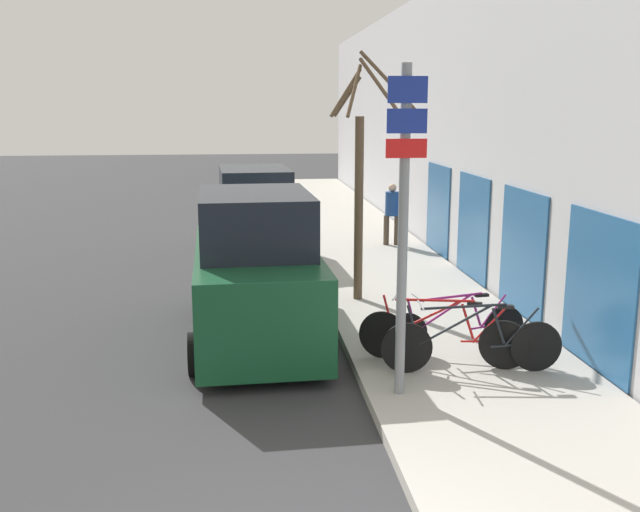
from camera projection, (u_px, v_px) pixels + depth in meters
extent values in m
plane|color=#333335|center=(265.00, 268.00, 16.34)|extent=(80.00, 80.00, 0.00)
cube|color=#ADA89E|center=(357.00, 241.00, 19.33)|extent=(3.20, 32.00, 0.15)
cube|color=#BCBCC1|center=(424.00, 122.00, 18.86)|extent=(0.20, 32.00, 6.50)
cube|color=#26598C|center=(598.00, 292.00, 9.54)|extent=(0.03, 1.88, 2.12)
cube|color=#26598C|center=(522.00, 253.00, 12.11)|extent=(0.03, 1.88, 2.12)
cube|color=#26598C|center=(473.00, 227.00, 14.68)|extent=(0.03, 1.88, 2.12)
cube|color=#26598C|center=(438.00, 209.00, 17.25)|extent=(0.03, 1.88, 2.12)
cylinder|color=gray|center=(403.00, 235.00, 8.47)|extent=(0.12, 0.12, 3.98)
cube|color=navy|center=(408.00, 90.00, 8.06)|extent=(0.46, 0.02, 0.30)
cube|color=navy|center=(407.00, 121.00, 8.13)|extent=(0.47, 0.02, 0.28)
cube|color=red|center=(406.00, 148.00, 8.19)|extent=(0.48, 0.02, 0.22)
cylinder|color=black|center=(407.00, 348.00, 9.48)|extent=(0.69, 0.09, 0.69)
cylinder|color=black|center=(536.00, 347.00, 9.53)|extent=(0.69, 0.09, 0.69)
cylinder|color=black|center=(456.00, 324.00, 9.43)|extent=(0.98, 0.11, 0.57)
cylinder|color=black|center=(464.00, 307.00, 9.38)|extent=(1.13, 0.12, 0.09)
cylinder|color=black|center=(498.00, 326.00, 9.45)|extent=(0.21, 0.05, 0.50)
cylinder|color=black|center=(514.00, 345.00, 9.52)|extent=(0.61, 0.08, 0.08)
cylinder|color=black|center=(521.00, 328.00, 9.47)|extent=(0.46, 0.06, 0.56)
cylinder|color=black|center=(414.00, 327.00, 9.42)|extent=(0.21, 0.05, 0.60)
cube|color=black|center=(506.00, 307.00, 9.40)|extent=(0.21, 0.10, 0.04)
cylinder|color=#99999E|center=(421.00, 305.00, 9.36)|extent=(0.06, 0.44, 0.02)
cylinder|color=black|center=(383.00, 335.00, 10.03)|extent=(0.65, 0.28, 0.68)
cylinder|color=black|center=(504.00, 345.00, 9.61)|extent=(0.65, 0.28, 0.68)
cylinder|color=red|center=(428.00, 317.00, 9.81)|extent=(0.88, 0.37, 0.56)
cylinder|color=red|center=(435.00, 300.00, 9.74)|extent=(1.02, 0.43, 0.09)
cylinder|color=red|center=(468.00, 321.00, 9.67)|extent=(0.20, 0.11, 0.49)
cylinder|color=red|center=(482.00, 341.00, 9.68)|extent=(0.55, 0.24, 0.08)
cylinder|color=red|center=(489.00, 325.00, 9.61)|extent=(0.42, 0.19, 0.55)
cylinder|color=red|center=(389.00, 316.00, 9.95)|extent=(0.20, 0.10, 0.59)
cube|color=black|center=(475.00, 304.00, 9.60)|extent=(0.22, 0.15, 0.04)
cylinder|color=#99999E|center=(395.00, 296.00, 9.87)|extent=(0.18, 0.42, 0.02)
cylinder|color=black|center=(407.00, 334.00, 10.16)|extent=(0.62, 0.12, 0.62)
cylinder|color=black|center=(504.00, 326.00, 10.52)|extent=(0.62, 0.12, 0.62)
cylinder|color=#8C1E72|center=(445.00, 312.00, 10.23)|extent=(0.85, 0.15, 0.51)
cylinder|color=#8C1E72|center=(450.00, 297.00, 10.21)|extent=(0.99, 0.17, 0.08)
cylinder|color=#8C1E72|center=(476.00, 311.00, 10.35)|extent=(0.19, 0.06, 0.45)
cylinder|color=#8C1E72|center=(487.00, 326.00, 10.45)|extent=(0.54, 0.10, 0.08)
cylinder|color=#8C1E72|center=(493.00, 312.00, 10.42)|extent=(0.40, 0.08, 0.50)
cylinder|color=#8C1E72|center=(412.00, 316.00, 10.12)|extent=(0.19, 0.06, 0.54)
cube|color=black|center=(482.00, 295.00, 10.32)|extent=(0.21, 0.11, 0.04)
cylinder|color=#99999E|center=(418.00, 298.00, 10.08)|extent=(0.08, 0.44, 0.02)
cube|color=#144728|center=(256.00, 289.00, 11.22)|extent=(2.01, 4.67, 1.33)
cube|color=black|center=(255.00, 221.00, 10.82)|extent=(1.74, 2.45, 0.89)
cylinder|color=black|center=(199.00, 299.00, 12.58)|extent=(0.24, 0.61, 0.61)
cylinder|color=black|center=(302.00, 295.00, 12.85)|extent=(0.24, 0.61, 0.61)
cylinder|color=black|center=(196.00, 354.00, 9.82)|extent=(0.24, 0.61, 0.61)
cylinder|color=black|center=(327.00, 347.00, 10.09)|extent=(0.24, 0.61, 0.61)
cube|color=silver|center=(255.00, 228.00, 17.13)|extent=(2.02, 4.83, 1.17)
cube|color=black|center=(255.00, 187.00, 16.74)|extent=(1.72, 2.55, 0.88)
cylinder|color=black|center=(217.00, 237.00, 18.49)|extent=(0.26, 0.67, 0.66)
cylinder|color=black|center=(284.00, 235.00, 18.78)|extent=(0.26, 0.67, 0.66)
cylinder|color=black|center=(221.00, 260.00, 15.66)|extent=(0.26, 0.67, 0.66)
cylinder|color=black|center=(299.00, 257.00, 15.95)|extent=(0.26, 0.67, 0.66)
cylinder|color=#4C3D2D|center=(386.00, 230.00, 18.29)|extent=(0.14, 0.14, 0.76)
cylinder|color=#4C3D2D|center=(397.00, 230.00, 18.25)|extent=(0.14, 0.14, 0.76)
cylinder|color=navy|center=(392.00, 204.00, 18.13)|extent=(0.35, 0.35, 0.60)
sphere|color=tan|center=(392.00, 188.00, 18.05)|extent=(0.21, 0.21, 0.21)
cylinder|color=brown|center=(359.00, 210.00, 12.88)|extent=(0.16, 0.16, 3.33)
cylinder|color=brown|center=(347.00, 97.00, 12.46)|extent=(0.51, 0.11, 0.71)
cylinder|color=brown|center=(346.00, 93.00, 12.34)|extent=(0.60, 0.26, 0.84)
cylinder|color=brown|center=(354.00, 91.00, 12.16)|extent=(0.38, 0.64, 0.91)
cylinder|color=brown|center=(391.00, 84.00, 12.32)|extent=(1.09, 0.40, 1.15)
cylinder|color=brown|center=(381.00, 87.00, 12.03)|extent=(0.63, 0.97, 1.02)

